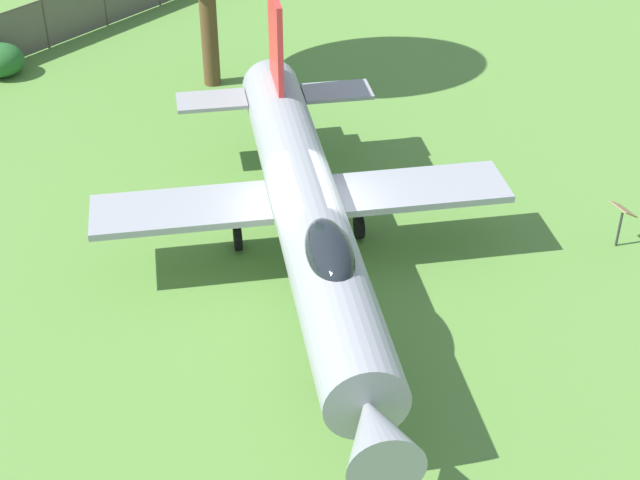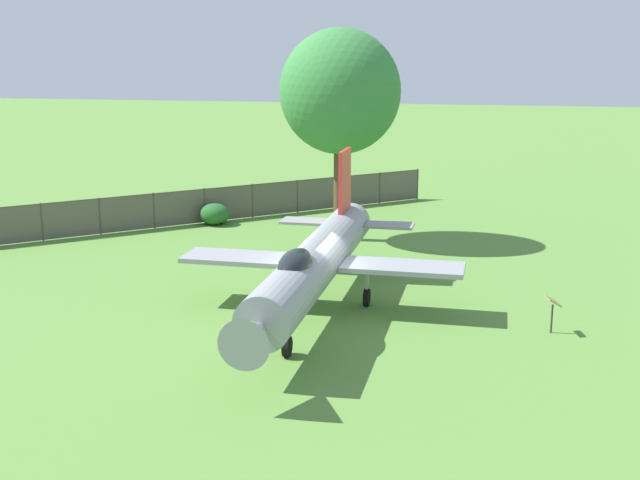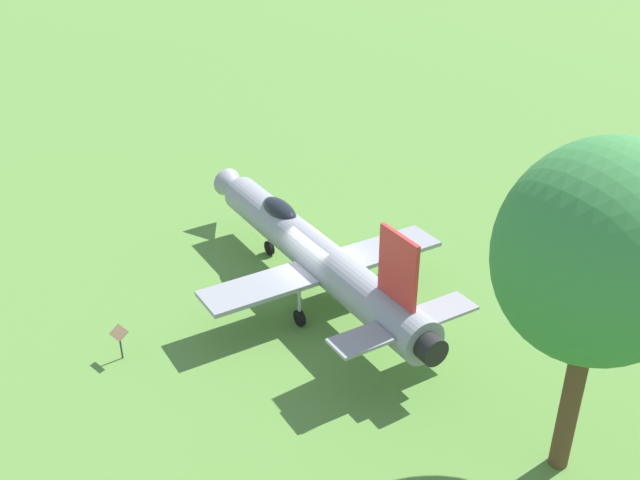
# 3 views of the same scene
# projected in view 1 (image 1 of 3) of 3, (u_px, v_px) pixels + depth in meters

# --- Properties ---
(ground_plane) EXTENTS (200.00, 200.00, 0.00)m
(ground_plane) POSITION_uv_depth(u_px,v_px,m) (307.00, 273.00, 21.88)
(ground_plane) COLOR #568438
(display_jet) EXTENTS (9.39, 14.56, 4.83)m
(display_jet) POSITION_uv_depth(u_px,v_px,m) (310.00, 214.00, 20.56)
(display_jet) COLOR gray
(display_jet) RESTS_ON ground_plane
(shrub_near_fence) EXTENTS (1.49, 1.38, 1.05)m
(shrub_near_fence) POSITION_uv_depth(u_px,v_px,m) (1.00, 60.00, 30.57)
(shrub_near_fence) COLOR #235B26
(shrub_near_fence) RESTS_ON ground_plane
(info_plaque) EXTENTS (0.53, 0.68, 1.14)m
(info_plaque) POSITION_uv_depth(u_px,v_px,m) (622.00, 215.00, 22.33)
(info_plaque) COLOR #333333
(info_plaque) RESTS_ON ground_plane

